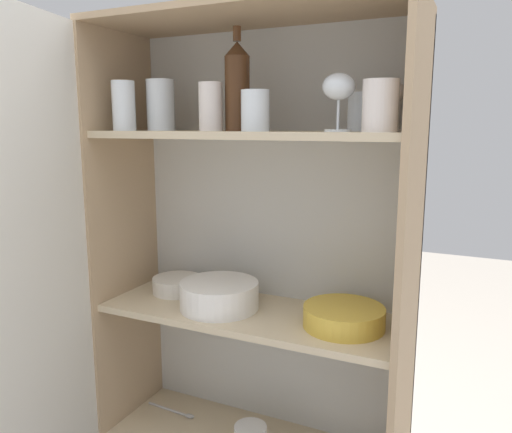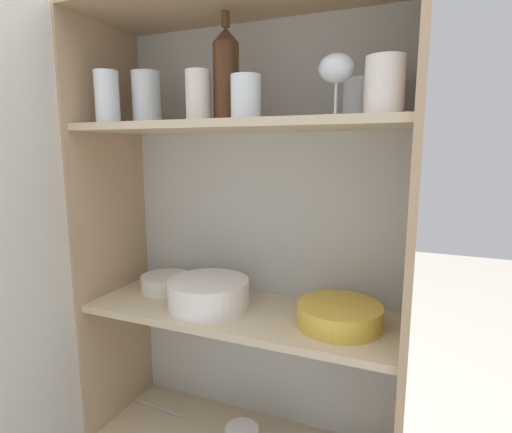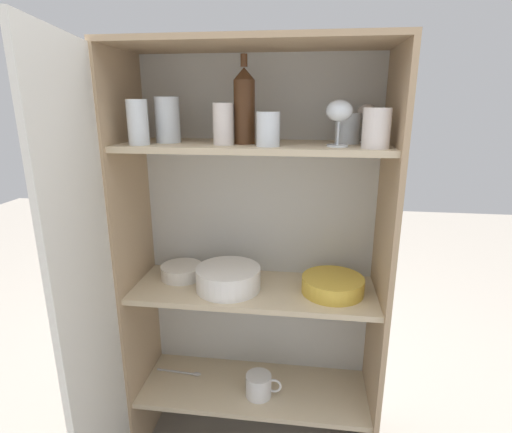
# 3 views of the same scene
# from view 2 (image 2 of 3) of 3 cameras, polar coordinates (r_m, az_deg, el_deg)

# --- Properties ---
(cupboard_back_panel) EXTENTS (0.91, 0.02, 1.53)m
(cupboard_back_panel) POSITION_cam_2_polar(r_m,az_deg,el_deg) (1.30, 0.70, -8.23)
(cupboard_back_panel) COLOR silver
(cupboard_back_panel) RESTS_ON ground_plane
(cupboard_side_left) EXTENTS (0.02, 0.35, 1.53)m
(cupboard_side_left) POSITION_cam_2_polar(r_m,az_deg,el_deg) (1.39, -19.46, -7.53)
(cupboard_side_left) COLOR tan
(cupboard_side_left) RESTS_ON ground_plane
(cupboard_side_right) EXTENTS (0.02, 0.35, 1.53)m
(cupboard_side_right) POSITION_cam_2_polar(r_m,az_deg,el_deg) (1.06, 20.77, -13.02)
(cupboard_side_right) COLOR tan
(cupboard_side_right) RESTS_ON ground_plane
(shelf_board_middle) EXTENTS (0.88, 0.31, 0.02)m
(shelf_board_middle) POSITION_cam_2_polar(r_m,az_deg,el_deg) (1.18, -2.34, -13.51)
(shelf_board_middle) COLOR beige
(shelf_board_upper) EXTENTS (0.88, 0.31, 0.02)m
(shelf_board_upper) POSITION_cam_2_polar(r_m,az_deg,el_deg) (1.09, -2.53, 12.76)
(shelf_board_upper) COLOR beige
(cupboard_door) EXTENTS (0.12, 0.45, 1.53)m
(cupboard_door) POSITION_cam_2_polar(r_m,az_deg,el_deg) (1.12, -31.68, -12.72)
(cupboard_door) COLOR silver
(cupboard_door) RESTS_ON ground_plane
(tumbler_glass_0) EXTENTS (0.08, 0.08, 0.15)m
(tumbler_glass_0) POSITION_cam_2_polar(r_m,az_deg,el_deg) (1.24, -15.35, 15.94)
(tumbler_glass_0) COLOR white
(tumbler_glass_0) RESTS_ON shelf_board_upper
(tumbler_glass_1) EXTENTS (0.06, 0.06, 0.13)m
(tumbler_glass_1) POSITION_cam_2_polar(r_m,az_deg,el_deg) (1.09, -8.26, 16.64)
(tumbler_glass_1) COLOR silver
(tumbler_glass_1) RESTS_ON shelf_board_upper
(tumbler_glass_2) EXTENTS (0.08, 0.08, 0.10)m
(tumbler_glass_2) POSITION_cam_2_polar(r_m,az_deg,el_deg) (1.05, 14.55, 15.84)
(tumbler_glass_2) COLOR white
(tumbler_glass_2) RESTS_ON shelf_board_upper
(tumbler_glass_3) EXTENTS (0.07, 0.07, 0.14)m
(tumbler_glass_3) POSITION_cam_2_polar(r_m,az_deg,el_deg) (1.21, -20.50, 15.64)
(tumbler_glass_3) COLOR white
(tumbler_glass_3) RESTS_ON shelf_board_upper
(tumbler_glass_4) EXTENTS (0.08, 0.08, 0.12)m
(tumbler_glass_4) POSITION_cam_2_polar(r_m,az_deg,el_deg) (0.90, 17.90, 17.33)
(tumbler_glass_4) COLOR silver
(tumbler_glass_4) RESTS_ON shelf_board_upper
(tumbler_glass_5) EXTENTS (0.07, 0.07, 0.10)m
(tumbler_glass_5) POSITION_cam_2_polar(r_m,az_deg,el_deg) (1.00, -1.46, 16.63)
(tumbler_glass_5) COLOR white
(tumbler_glass_5) RESTS_ON shelf_board_upper
(wine_glass_0) EXTENTS (0.08, 0.08, 0.14)m
(wine_glass_0) POSITION_cam_2_polar(r_m,az_deg,el_deg) (0.96, 11.44, 19.66)
(wine_glass_0) COLOR white
(wine_glass_0) RESTS_ON shelf_board_upper
(wine_glass_1) EXTENTS (0.07, 0.07, 0.13)m
(wine_glass_1) POSITION_cam_2_polar(r_m,az_deg,el_deg) (1.09, 18.53, 17.40)
(wine_glass_1) COLOR silver
(wine_glass_1) RESTS_ON shelf_board_upper
(wine_bottle) EXTENTS (0.07, 0.07, 0.27)m
(wine_bottle) POSITION_cam_2_polar(r_m,az_deg,el_deg) (1.10, -4.29, 19.55)
(wine_bottle) COLOR #4C2D19
(wine_bottle) RESTS_ON shelf_board_upper
(plate_stack_white) EXTENTS (0.23, 0.23, 0.08)m
(plate_stack_white) POSITION_cam_2_polar(r_m,az_deg,el_deg) (1.18, -6.79, -10.86)
(plate_stack_white) COLOR white
(plate_stack_white) RESTS_ON shelf_board_middle
(mixing_bowl_large) EXTENTS (0.22, 0.22, 0.06)m
(mixing_bowl_large) POSITION_cam_2_polar(r_m,az_deg,el_deg) (1.08, 11.82, -13.46)
(mixing_bowl_large) COLOR gold
(mixing_bowl_large) RESTS_ON shelf_board_middle
(serving_bowl_small) EXTENTS (0.16, 0.16, 0.05)m
(serving_bowl_small) POSITION_cam_2_polar(r_m,az_deg,el_deg) (1.34, -12.74, -9.09)
(serving_bowl_small) COLOR silver
(serving_bowl_small) RESTS_ON shelf_board_middle
(serving_spoon) EXTENTS (0.19, 0.03, 0.01)m
(serving_spoon) POSITION_cam_2_polar(r_m,az_deg,el_deg) (1.55, -12.92, -25.30)
(serving_spoon) COLOR silver
(serving_spoon) RESTS_ON shelf_board_lower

